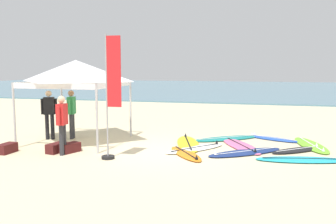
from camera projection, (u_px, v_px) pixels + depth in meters
ground_plane at (161, 151)px, 11.03m from camera, size 80.00×80.00×0.00m
sea at (237, 88)px, 42.17m from camera, size 80.00×36.00×0.10m
canopy_tent at (76, 71)px, 12.14m from camera, size 2.91×2.91×2.75m
surfboard_teal at (227, 138)px, 12.81m from camera, size 2.48×2.07×0.19m
surfboard_navy at (245, 152)px, 10.72m from camera, size 2.38×2.13×0.19m
surfboard_lime at (311, 145)px, 11.71m from camera, size 1.21×2.59×0.19m
surfboard_orange at (186, 154)px, 10.55m from camera, size 1.51×1.93×0.19m
surfboard_yellow at (188, 143)px, 11.95m from camera, size 1.40×2.67×0.19m
surfboard_pink at (241, 145)px, 11.63m from camera, size 1.76×2.57×0.19m
surfboard_cyan at (303, 160)px, 9.87m from camera, size 2.60×1.13×0.19m
surfboard_black at (298, 150)px, 11.03m from camera, size 1.83×1.67×0.19m
surfboard_blue at (274, 139)px, 12.72m from camera, size 1.87×1.24×0.19m
surfboard_white at (196, 148)px, 11.22m from camera, size 1.85×2.10×0.19m
person_red at (62, 121)px, 10.47m from camera, size 0.27×0.55×1.71m
person_black at (49, 111)px, 12.70m from camera, size 0.51×0.35×1.71m
person_green at (72, 111)px, 12.85m from camera, size 0.29×0.54×1.71m
banner_flag at (111, 102)px, 9.89m from camera, size 0.60×0.36×3.40m
gear_bag_near_tent at (56, 148)px, 10.82m from camera, size 0.43×0.65×0.28m
gear_bag_by_pole at (70, 148)px, 10.85m from camera, size 0.52×0.68×0.28m
gear_bag_on_sand at (7, 148)px, 10.77m from camera, size 0.34×0.61×0.28m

